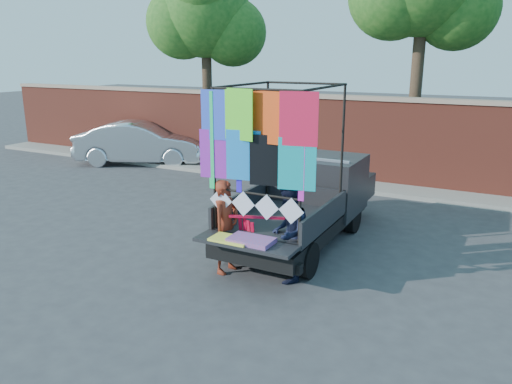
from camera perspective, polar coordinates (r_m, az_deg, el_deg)
The scene contains 9 objects.
ground at distance 9.35m, azimuth 0.82°, elevation -8.34°, with size 90.00×90.00×0.00m, color #38383A.
brick_wall at distance 15.33m, azimuth 12.83°, elevation 5.84°, with size 30.00×0.45×2.61m.
curb at distance 14.93m, azimuth 11.84°, elevation 0.68°, with size 30.00×1.20×0.12m, color gray.
tree_left at distance 18.90m, azimuth -5.89°, elevation 19.39°, with size 4.20×3.30×7.05m.
pickup_truck at distance 10.68m, azimuth 6.30°, elevation -0.68°, with size 2.06×5.18×3.26m.
sedan at distance 18.29m, azimuth -13.01°, elevation 5.47°, with size 1.58×4.52×1.49m, color silver.
woman at distance 8.81m, azimuth -3.43°, elevation -3.97°, with size 0.61×0.40×1.69m, color maroon.
man at distance 8.47m, azimuth 3.75°, elevation -4.70°, with size 0.83×0.65×1.71m, color black.
streamer_bundle at distance 8.65m, azimuth -0.58°, elevation -4.03°, with size 0.92×0.39×0.67m.
Camera 1 is at (3.86, -7.64, 3.75)m, focal length 35.00 mm.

